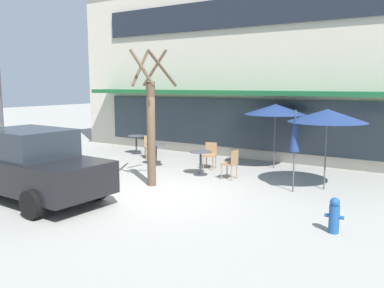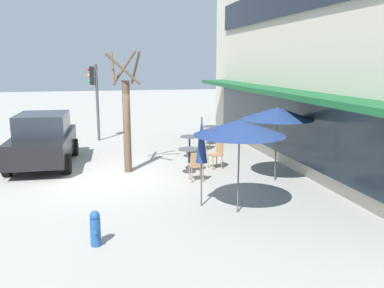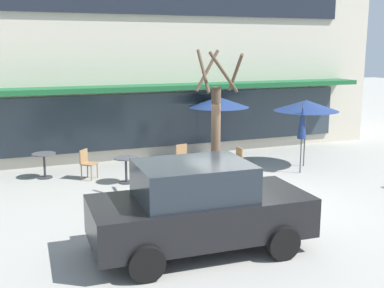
% 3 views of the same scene
% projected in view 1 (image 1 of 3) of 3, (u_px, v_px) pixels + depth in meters
% --- Properties ---
extents(ground_plane, '(80.00, 80.00, 0.00)m').
position_uv_depth(ground_plane, '(151.00, 193.00, 10.72)').
color(ground_plane, '#9E9B93').
extents(building_facade, '(17.31, 9.10, 7.66)m').
position_uv_depth(building_facade, '(288.00, 63.00, 18.42)').
color(building_facade, beige).
rests_on(building_facade, ground).
extents(cafe_table_near_wall, '(0.70, 0.70, 0.76)m').
position_uv_depth(cafe_table_near_wall, '(201.00, 159.00, 12.86)').
color(cafe_table_near_wall, '#333338').
rests_on(cafe_table_near_wall, ground).
extents(cafe_table_streetside, '(0.70, 0.70, 0.76)m').
position_uv_depth(cafe_table_streetside, '(156.00, 151.00, 14.46)').
color(cafe_table_streetside, '#333338').
rests_on(cafe_table_streetside, ground).
extents(cafe_table_by_tree, '(0.70, 0.70, 0.76)m').
position_uv_depth(cafe_table_by_tree, '(136.00, 141.00, 16.81)').
color(cafe_table_by_tree, '#333338').
rests_on(cafe_table_by_tree, ground).
extents(patio_umbrella_green_folded, '(2.10, 2.10, 2.20)m').
position_uv_depth(patio_umbrella_green_folded, '(327.00, 116.00, 10.85)').
color(patio_umbrella_green_folded, '#4C4C51').
rests_on(patio_umbrella_green_folded, ground).
extents(patio_umbrella_cream_folded, '(2.10, 2.10, 2.20)m').
position_uv_depth(patio_umbrella_cream_folded, '(275.00, 109.00, 13.67)').
color(patio_umbrella_cream_folded, '#4C4C51').
rests_on(patio_umbrella_cream_folded, ground).
extents(patio_umbrella_corner_open, '(0.28, 0.28, 2.20)m').
position_uv_depth(patio_umbrella_corner_open, '(295.00, 131.00, 10.65)').
color(patio_umbrella_corner_open, '#4C4C51').
rests_on(patio_umbrella_corner_open, ground).
extents(cafe_chair_0, '(0.56, 0.56, 0.89)m').
position_uv_depth(cafe_chair_0, '(150.00, 145.00, 15.71)').
color(cafe_chair_0, '#9E754C').
rests_on(cafe_chair_0, ground).
extents(cafe_chair_1, '(0.48, 0.48, 0.89)m').
position_uv_depth(cafe_chair_1, '(210.00, 153.00, 13.81)').
color(cafe_chair_1, '#9E754C').
rests_on(cafe_chair_1, ground).
extents(cafe_chair_2, '(0.41, 0.41, 0.89)m').
position_uv_depth(cafe_chair_2, '(232.00, 162.00, 12.24)').
color(cafe_chair_2, '#9E754C').
rests_on(cafe_chair_2, ground).
extents(parked_sedan, '(4.27, 2.15, 1.76)m').
position_uv_depth(parked_sedan, '(31.00, 165.00, 10.05)').
color(parked_sedan, black).
rests_on(parked_sedan, ground).
extents(street_tree, '(1.09, 1.08, 3.83)m').
position_uv_depth(street_tree, '(151.00, 124.00, 11.32)').
color(street_tree, brown).
rests_on(street_tree, ground).
extents(fire_hydrant, '(0.36, 0.20, 0.71)m').
position_uv_depth(fire_hydrant, '(334.00, 215.00, 7.82)').
color(fire_hydrant, '#1E4C8C').
rests_on(fire_hydrant, ground).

